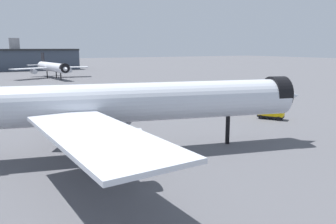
# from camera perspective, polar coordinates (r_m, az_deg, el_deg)

# --- Properties ---
(ground) EXTENTS (900.00, 900.00, 0.00)m
(ground) POSITION_cam_1_polar(r_m,az_deg,el_deg) (52.08, -10.59, -6.70)
(ground) COLOR #56565B
(airliner_near_gate) EXTENTS (60.93, 54.54, 16.78)m
(airliner_near_gate) POSITION_cam_1_polar(r_m,az_deg,el_deg) (50.11, -8.65, 1.36)
(airliner_near_gate) COLOR silver
(airliner_near_gate) RESTS_ON ground
(airliner_far_taxiway) EXTENTS (40.06, 44.15, 12.82)m
(airliner_far_taxiway) POSITION_cam_1_polar(r_m,az_deg,el_deg) (182.88, -19.01, 7.19)
(airliner_far_taxiway) COLOR silver
(airliner_far_taxiway) RESTS_ON ground
(service_truck_front) EXTENTS (4.79, 5.90, 3.00)m
(service_truck_front) POSITION_cam_1_polar(r_m,az_deg,el_deg) (77.54, 16.96, 0.02)
(service_truck_front) COLOR black
(service_truck_front) RESTS_ON ground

